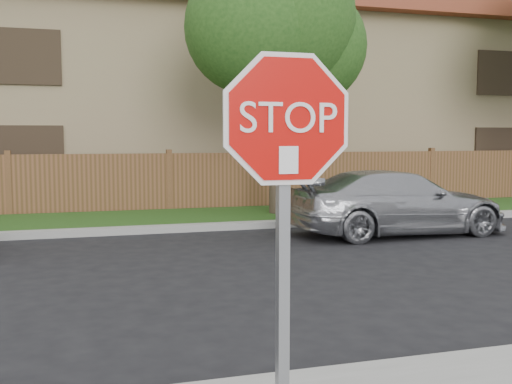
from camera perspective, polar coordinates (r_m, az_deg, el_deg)
name	(u,v)px	position (r m, az deg, el deg)	size (l,w,h in m)	color
ground	(358,373)	(5.51, 9.70, -16.66)	(90.00, 90.00, 0.00)	black
far_curb	(191,228)	(13.08, -6.19, -3.40)	(70.00, 0.30, 0.15)	gray
grass_strip	(179,218)	(14.70, -7.34, -2.51)	(70.00, 3.00, 0.12)	#1E4714
fence	(169,183)	(16.19, -8.26, 0.84)	(70.00, 0.12, 1.60)	brown
apartment_building	(145,94)	(21.75, -10.48, 9.14)	(35.20, 9.20, 7.20)	#98835E
tree_mid	(281,20)	(15.20, 2.38, 16.03)	(4.80, 3.90, 7.35)	#382B21
stop_sign	(286,178)	(3.29, 2.85, 1.34)	(1.01, 0.13, 2.55)	gray
sedan_right	(398,203)	(12.86, 13.34, -0.98)	(1.88, 4.63, 1.34)	#A6A7AD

